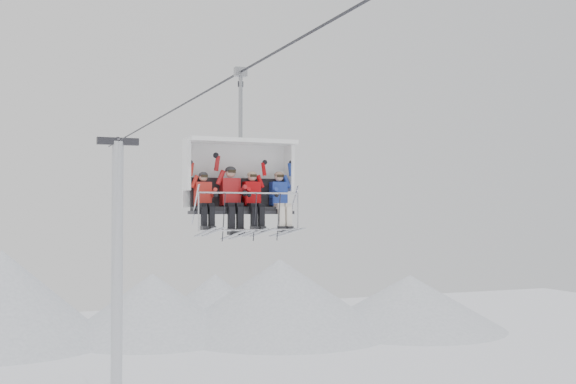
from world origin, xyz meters
name	(u,v)px	position (x,y,z in m)	size (l,w,h in m)	color
ridgeline	(52,307)	(-1.58, 42.05, 2.84)	(72.00, 21.00, 7.00)	silver
lift_tower_right	(117,296)	(0.00, 22.00, 5.78)	(2.00, 1.80, 13.48)	silver
haul_cable	(288,45)	(0.00, 0.00, 13.30)	(0.06, 0.06, 50.00)	#2F2F34
chairlift_carrier	(239,177)	(0.00, 3.21, 10.74)	(2.69, 1.17, 3.98)	black
skier_far_left	(204,199)	(-0.96, 2.89, 10.18)	(0.38, 1.69, 1.52)	red
skier_center_left	(231,196)	(-0.28, 2.90, 10.25)	(0.44, 1.69, 1.75)	#B31B1E
skier_center_right	(253,199)	(0.27, 2.89, 10.20)	(0.40, 1.69, 1.58)	red
skier_far_right	(280,199)	(0.97, 2.89, 10.20)	(0.40, 1.69, 1.59)	#203A9B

